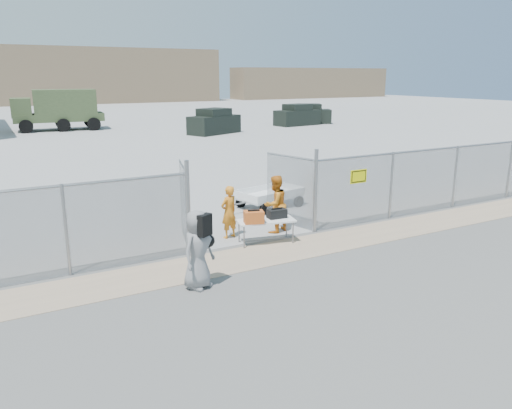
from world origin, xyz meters
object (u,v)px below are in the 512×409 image
security_worker_left (229,212)px  visitor (198,249)px  folding_table (266,231)px  utility_trailer (270,197)px  security_worker_right (275,204)px

security_worker_left → visitor: 3.52m
folding_table → utility_trailer: 3.94m
visitor → utility_trailer: size_ratio=0.60×
security_worker_left → security_worker_right: bearing=156.5°
visitor → utility_trailer: visitor is taller
security_worker_right → folding_table: bearing=28.9°
security_worker_right → visitor: visitor is taller
security_worker_left → visitor: (-2.11, -2.81, 0.12)m
security_worker_left → security_worker_right: (1.44, -0.17, 0.09)m
folding_table → visitor: size_ratio=0.90×
utility_trailer → visitor: bearing=-144.9°
folding_table → security_worker_right: size_ratio=0.92×
visitor → utility_trailer: (4.89, 5.24, -0.53)m
security_worker_left → utility_trailer: bearing=-155.6°
visitor → folding_table: bearing=5.6°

